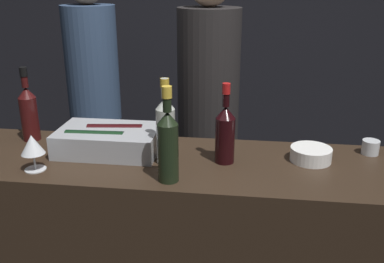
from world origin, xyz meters
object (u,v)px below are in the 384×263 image
(person_blond_tee, at_px, (94,93))
(ice_bin_with_bottles, at_px, (108,139))
(candle_votive, at_px, (370,147))
(wine_glass, at_px, (32,146))
(rose_wine_bottle, at_px, (166,128))
(red_wine_bottle_black_foil, at_px, (29,111))
(person_in_hoodie, at_px, (207,111))
(red_wine_bottle_tall, at_px, (225,132))
(bowl_white, at_px, (311,154))
(champagne_bottle, at_px, (168,143))

(person_blond_tee, bearing_deg, ice_bin_with_bottles, -90.79)
(ice_bin_with_bottles, bearing_deg, candle_votive, 5.95)
(wine_glass, xyz_separation_m, rose_wine_bottle, (0.50, 0.14, 0.05))
(red_wine_bottle_black_foil, bearing_deg, person_in_hoodie, 37.30)
(ice_bin_with_bottles, distance_m, red_wine_bottle_black_foil, 0.42)
(red_wine_bottle_tall, xyz_separation_m, person_in_hoodie, (-0.14, 0.72, -0.14))
(bowl_white, height_order, candle_votive, candle_votive)
(ice_bin_with_bottles, height_order, red_wine_bottle_black_foil, red_wine_bottle_black_foil)
(candle_votive, relative_size, champagne_bottle, 0.20)
(red_wine_bottle_tall, relative_size, person_in_hoodie, 0.18)
(champagne_bottle, distance_m, red_wine_bottle_black_foil, 0.78)
(champagne_bottle, height_order, person_blond_tee, person_blond_tee)
(candle_votive, distance_m, red_wine_bottle_tall, 0.64)
(rose_wine_bottle, distance_m, person_in_hoodie, 0.78)
(bowl_white, bearing_deg, ice_bin_with_bottles, -179.45)
(candle_votive, height_order, rose_wine_bottle, rose_wine_bottle)
(ice_bin_with_bottles, relative_size, red_wine_bottle_tall, 1.31)
(wine_glass, height_order, champagne_bottle, champagne_bottle)
(candle_votive, relative_size, person_in_hoodie, 0.04)
(wine_glass, xyz_separation_m, person_blond_tee, (-0.20, 1.23, -0.12))
(champagne_bottle, distance_m, rose_wine_bottle, 0.16)
(red_wine_bottle_black_foil, bearing_deg, red_wine_bottle_tall, -8.73)
(red_wine_bottle_tall, height_order, person_blond_tee, person_blond_tee)
(person_blond_tee, bearing_deg, rose_wine_bottle, -81.27)
(champagne_bottle, bearing_deg, person_blond_tee, 120.46)
(candle_votive, bearing_deg, ice_bin_with_bottles, -174.05)
(ice_bin_with_bottles, height_order, wine_glass, wine_glass)
(champagne_bottle, xyz_separation_m, person_in_hoodie, (0.06, 0.92, -0.16))
(person_in_hoodie, height_order, person_blond_tee, person_in_hoodie)
(wine_glass, relative_size, red_wine_bottle_black_foil, 0.42)
(candle_votive, bearing_deg, champagne_bottle, -155.92)
(ice_bin_with_bottles, bearing_deg, bowl_white, 0.55)
(ice_bin_with_bottles, bearing_deg, champagne_bottle, -38.49)
(red_wine_bottle_black_foil, bearing_deg, ice_bin_with_bottles, -12.87)
(bowl_white, distance_m, red_wine_bottle_tall, 0.37)
(ice_bin_with_bottles, relative_size, person_in_hoodie, 0.24)
(bowl_white, distance_m, wine_glass, 1.11)
(red_wine_bottle_tall, bearing_deg, champagne_bottle, -134.75)
(bowl_white, bearing_deg, person_blond_tee, 142.10)
(wine_glass, bearing_deg, person_in_hoodie, 56.50)
(wine_glass, bearing_deg, red_wine_bottle_black_foil, 118.67)
(red_wine_bottle_black_foil, bearing_deg, candle_votive, 0.95)
(champagne_bottle, bearing_deg, wine_glass, 177.57)
(ice_bin_with_bottles, relative_size, wine_glass, 2.97)
(bowl_white, xyz_separation_m, red_wine_bottle_tall, (-0.35, -0.06, 0.10))
(ice_bin_with_bottles, distance_m, person_in_hoodie, 0.77)
(wine_glass, distance_m, red_wine_bottle_tall, 0.75)
(red_wine_bottle_black_foil, xyz_separation_m, person_in_hoodie, (0.76, 0.58, -0.15))
(rose_wine_bottle, xyz_separation_m, person_in_hoodie, (0.10, 0.76, -0.16))
(red_wine_bottle_black_foil, bearing_deg, champagne_bottle, -25.41)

